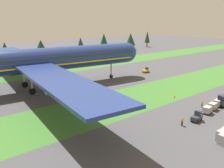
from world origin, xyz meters
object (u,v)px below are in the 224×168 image
Objects in this scene: pushback_tractor at (146,70)px; uld_container_3 at (223,136)px; airliner at (34,61)px; ground_crew_loader at (182,121)px; cargo_dolly_lead at (207,109)px; baggage_tug at (197,117)px; cargo_dolly_second at (213,106)px; taxiway_marker_0 at (175,96)px; taxiway_marker_1 at (120,113)px; cargo_dolly_third at (218,103)px; ground_crew_marshaller at (202,103)px.

uld_container_3 is (-27.92, -42.82, 0.03)m from pushback_tractor.
airliner is 41.81m from ground_crew_loader.
cargo_dolly_lead is 1.19× the size of uld_container_3.
cargo_dolly_second is (7.85, 1.07, 0.10)m from baggage_tug.
pushback_tractor is 1.36× the size of uld_container_3.
taxiway_marker_1 is (-17.83, 0.34, 0.03)m from taxiway_marker_0.
airliner is 133.64× the size of taxiway_marker_0.
baggage_tug is (15.49, -40.06, -7.31)m from airliner.
ground_crew_marshaller is (-3.16, 1.91, 0.03)m from cargo_dolly_third.
ground_crew_loader is at bearing 74.83° from baggage_tug.
airliner reaches higher than cargo_dolly_second.
cargo_dolly_lead is 18.07m from taxiway_marker_1.
cargo_dolly_second is at bearing -94.01° from taxiway_marker_0.
ground_crew_marshaller is (-16.75, -32.47, 0.13)m from pushback_tractor.
cargo_dolly_third is 16.63m from uld_container_3.
cargo_dolly_lead is at bearing -38.02° from taxiway_marker_1.
airliner is 46.01m from cargo_dolly_second.
baggage_tug is at bearing 62.69° from uld_container_3.
taxiway_marker_1 is at bearing -69.01° from ground_crew_marshaller.
pushback_tractor reaches higher than ground_crew_loader.
ground_crew_marshaller is at bearing 38.19° from airliner.
airliner reaches higher than taxiway_marker_0.
cargo_dolly_second is 2.90m from cargo_dolly_third.
ground_crew_loader reaches higher than uld_container_3.
uld_container_3 is 19.62m from taxiway_marker_1.
cargo_dolly_third is at bearing 164.48° from pushback_tractor.
ground_crew_loader is at bearing 22.31° from airliner.
cargo_dolly_third is 1.19× the size of uld_container_3.
airliner is 48.42× the size of ground_crew_loader.
cargo_dolly_lead is 3.42× the size of taxiway_marker_1.
uld_container_3 is (-11.45, -8.04, -0.07)m from cargo_dolly_second.
airliner is at bearing 130.08° from taxiway_marker_0.
cargo_dolly_lead is at bearing -108.47° from taxiway_marker_0.
uld_container_3 is (-11.17, -10.34, -0.10)m from ground_crew_marshaller.
baggage_tug reaches higher than cargo_dolly_third.
cargo_dolly_second is at bearing 54.78° from ground_crew_marshaller.
pushback_tractor is at bearing 57.17° from taxiway_marker_0.
ground_crew_marshaller is (-0.29, 2.30, 0.03)m from cargo_dolly_second.
cargo_dolly_second is at bearing -32.12° from taxiway_marker_1.
ground_crew_marshaller reaches higher than cargo_dolly_second.
cargo_dolly_lead is (20.47, -39.38, -7.20)m from airliner.
cargo_dolly_third is 3.78× the size of taxiway_marker_0.
ground_crew_loader is at bearing 85.93° from cargo_dolly_third.
baggage_tug is 43.31m from pushback_tractor.
cargo_dolly_lead is at bearing 33.51° from airliner.
baggage_tug is 14.32m from taxiway_marker_0.
cargo_dolly_second is at bearing 35.08° from uld_container_3.
cargo_dolly_third is at bearing -90.00° from cargo_dolly_second.
baggage_tug is 1.16× the size of cargo_dolly_third.
pushback_tractor reaches higher than cargo_dolly_third.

